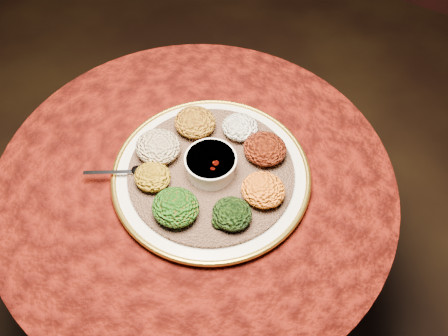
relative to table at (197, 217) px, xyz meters
The scene contains 13 objects.
table is the anchor object (origin of this frame).
platter 0.20m from the table, 36.87° to the left, with size 0.54×0.54×0.02m.
injera 0.21m from the table, 36.87° to the left, with size 0.39×0.39×0.01m, color brown.
stew_bowl 0.24m from the table, 36.87° to the left, with size 0.12×0.12×0.05m.
spoon 0.25m from the table, 150.42° to the right, with size 0.14×0.09×0.01m.
portion_ayib 0.28m from the table, 77.26° to the left, with size 0.09×0.08×0.04m, color white.
portion_kitfo 0.29m from the table, 46.93° to the left, with size 0.10×0.10×0.05m, color black.
portion_tikil 0.29m from the table, ahead, with size 0.10×0.09×0.05m, color #A9740E.
portion_gomen 0.27m from the table, 24.31° to the right, with size 0.09×0.08×0.04m, color black.
portion_mixveg 0.26m from the table, 77.75° to the right, with size 0.10×0.10×0.05m, color #992209.
portion_kik 0.25m from the table, 135.26° to the right, with size 0.08×0.08×0.04m, color #AA7E0F.
portion_timatim 0.25m from the table, behind, with size 0.11×0.10×0.05m, color maroon.
portion_shiro 0.27m from the table, 119.36° to the left, with size 0.10×0.10×0.05m, color #9A6A12.
Camera 1 is at (0.39, -0.54, 1.71)m, focal length 40.00 mm.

